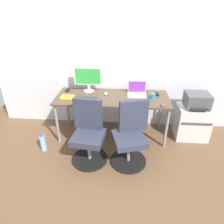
% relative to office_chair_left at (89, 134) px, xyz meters
% --- Properties ---
extents(ground_plane, '(5.28, 5.28, 0.00)m').
position_rel_office_chair_left_xyz_m(ground_plane, '(0.30, 0.65, -0.42)').
color(ground_plane, brown).
extents(back_wall, '(4.40, 0.04, 2.60)m').
position_rel_office_chair_left_xyz_m(back_wall, '(0.30, 1.08, 0.88)').
color(back_wall, silver).
rests_on(back_wall, ground).
extents(desk, '(1.88, 0.71, 0.75)m').
position_rel_office_chair_left_xyz_m(desk, '(0.30, 0.65, 0.26)').
color(desk, brown).
rests_on(desk, ground).
extents(office_chair_left, '(0.54, 0.54, 0.94)m').
position_rel_office_chair_left_xyz_m(office_chair_left, '(0.00, 0.00, 0.00)').
color(office_chair_left, black).
rests_on(office_chair_left, ground).
extents(office_chair_right, '(0.54, 0.54, 0.94)m').
position_rel_office_chair_left_xyz_m(office_chair_right, '(0.61, -0.00, 0.00)').
color(office_chair_right, black).
rests_on(office_chair_right, ground).
extents(side_cabinet, '(0.55, 0.42, 0.59)m').
position_rel_office_chair_left_xyz_m(side_cabinet, '(1.69, 0.68, -0.13)').
color(side_cabinet, silver).
rests_on(side_cabinet, ground).
extents(printer, '(0.38, 0.40, 0.24)m').
position_rel_office_chair_left_xyz_m(printer, '(1.69, 0.68, 0.29)').
color(printer, '#515156').
rests_on(printer, side_cabinet).
extents(water_bottle_on_floor, '(0.09, 0.09, 0.31)m').
position_rel_office_chair_left_xyz_m(water_bottle_on_floor, '(-0.78, 0.11, -0.28)').
color(water_bottle_on_floor, '#8CBFF2').
rests_on(water_bottle_on_floor, ground).
extents(desktop_monitor, '(0.48, 0.18, 0.43)m').
position_rel_office_chair_left_xyz_m(desktop_monitor, '(-0.13, 0.86, 0.57)').
color(desktop_monitor, silver).
rests_on(desktop_monitor, desk).
extents(open_laptop, '(0.31, 0.26, 0.23)m').
position_rel_office_chair_left_xyz_m(open_laptop, '(0.71, 0.77, 0.38)').
color(open_laptop, silver).
rests_on(open_laptop, desk).
extents(keyboard_by_monitor, '(0.34, 0.12, 0.02)m').
position_rel_office_chair_left_xyz_m(keyboard_by_monitor, '(-0.11, 0.53, 0.33)').
color(keyboard_by_monitor, '#2D2D2D').
rests_on(keyboard_by_monitor, desk).
extents(keyboard_by_laptop, '(0.34, 0.12, 0.02)m').
position_rel_office_chair_left_xyz_m(keyboard_by_laptop, '(0.67, 0.37, 0.33)').
color(keyboard_by_laptop, '#515156').
rests_on(keyboard_by_laptop, desk).
extents(mouse_by_monitor, '(0.06, 0.10, 0.03)m').
position_rel_office_chair_left_xyz_m(mouse_by_monitor, '(0.18, 0.73, 0.34)').
color(mouse_by_monitor, silver).
rests_on(mouse_by_monitor, desk).
extents(mouse_by_laptop, '(0.06, 0.10, 0.03)m').
position_rel_office_chair_left_xyz_m(mouse_by_laptop, '(1.08, 0.36, 0.34)').
color(mouse_by_laptop, '#515156').
rests_on(mouse_by_laptop, desk).
extents(coffee_mug, '(0.08, 0.08, 0.09)m').
position_rel_office_chair_left_xyz_m(coffee_mug, '(0.96, 0.62, 0.37)').
color(coffee_mug, teal).
rests_on(coffee_mug, desk).
extents(pen_cup, '(0.07, 0.07, 0.10)m').
position_rel_office_chair_left_xyz_m(pen_cup, '(0.64, 0.94, 0.37)').
color(pen_cup, slate).
rests_on(pen_cup, desk).
extents(phone_near_laptop, '(0.07, 0.14, 0.01)m').
position_rel_office_chair_left_xyz_m(phone_near_laptop, '(-0.51, 0.86, 0.33)').
color(phone_near_laptop, black).
rests_on(phone_near_laptop, desk).
extents(phone_near_monitor, '(0.07, 0.14, 0.01)m').
position_rel_office_chair_left_xyz_m(phone_near_monitor, '(1.05, 0.80, 0.33)').
color(phone_near_monitor, black).
rests_on(phone_near_monitor, desk).
extents(notebook, '(0.21, 0.15, 0.03)m').
position_rel_office_chair_left_xyz_m(notebook, '(-0.43, 0.55, 0.34)').
color(notebook, yellow).
rests_on(notebook, desk).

